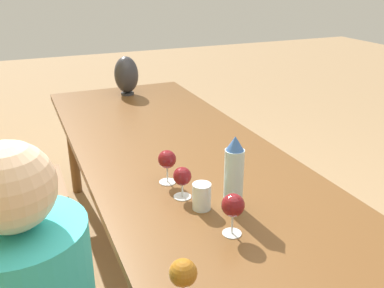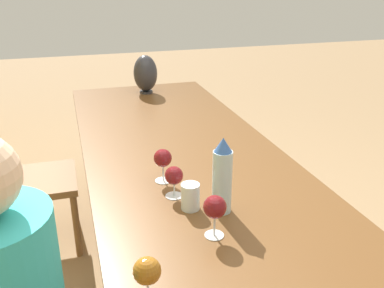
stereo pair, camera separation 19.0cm
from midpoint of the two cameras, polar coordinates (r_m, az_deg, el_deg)
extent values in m
cube|color=brown|center=(1.90, -2.25, -3.95)|extent=(3.04, 0.93, 0.04)
cylinder|color=brown|center=(3.39, -4.89, 1.27)|extent=(0.07, 0.07, 0.71)
cylinder|color=brown|center=(3.26, -17.24, -0.59)|extent=(0.07, 0.07, 0.71)
cylinder|color=#ADCCD6|center=(1.54, 2.06, -4.93)|extent=(0.07, 0.07, 0.24)
cone|color=#33599E|center=(1.48, 2.14, 0.03)|extent=(0.06, 0.06, 0.05)
cylinder|color=silver|center=(1.57, -2.18, -7.08)|extent=(0.07, 0.07, 0.10)
cylinder|color=#2D2D33|center=(3.07, -10.37, 6.62)|extent=(0.09, 0.09, 0.01)
ellipsoid|color=#2D2D33|center=(3.04, -10.55, 9.05)|extent=(0.17, 0.17, 0.25)
cylinder|color=silver|center=(1.67, -4.56, -7.08)|extent=(0.07, 0.07, 0.00)
cylinder|color=silver|center=(1.66, -4.59, -6.19)|extent=(0.01, 0.01, 0.06)
sphere|color=maroon|center=(1.63, -4.65, -4.37)|extent=(0.07, 0.07, 0.07)
cylinder|color=silver|center=(1.46, 1.56, -11.92)|extent=(0.07, 0.07, 0.00)
cylinder|color=silver|center=(1.44, 1.58, -10.65)|extent=(0.01, 0.01, 0.07)
sphere|color=maroon|center=(1.40, 1.61, -8.25)|extent=(0.08, 0.08, 0.08)
cylinder|color=silver|center=(1.79, -6.33, -5.12)|extent=(0.07, 0.07, 0.00)
cylinder|color=silver|center=(1.77, -6.38, -4.07)|extent=(0.01, 0.01, 0.07)
sphere|color=maroon|center=(1.74, -6.47, -2.09)|extent=(0.08, 0.08, 0.08)
sphere|color=#995B19|center=(1.15, -6.16, -16.88)|extent=(0.08, 0.08, 0.08)
cube|color=brown|center=(2.61, -23.55, -5.63)|extent=(0.44, 0.44, 0.04)
cylinder|color=brown|center=(2.55, -18.40, -11.28)|extent=(0.04, 0.04, 0.40)
cylinder|color=brown|center=(2.88, -19.17, -7.31)|extent=(0.04, 0.04, 0.40)
sphere|color=beige|center=(1.06, -28.05, -5.20)|extent=(0.21, 0.21, 0.21)
camera|label=1|loc=(0.09, -92.86, -1.18)|focal=40.00mm
camera|label=2|loc=(0.09, 87.14, 1.18)|focal=40.00mm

